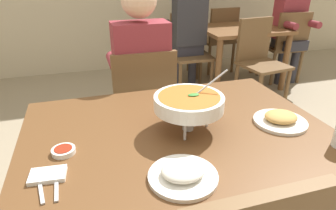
# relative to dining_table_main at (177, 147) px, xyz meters

# --- Properties ---
(dining_table_main) EXTENTS (1.34, 0.96, 0.73)m
(dining_table_main) POSITION_rel_dining_table_main_xyz_m (0.00, 0.00, 0.00)
(dining_table_main) COLOR brown
(dining_table_main) RESTS_ON ground_plane
(chair_diner_main) EXTENTS (0.44, 0.44, 0.90)m
(chair_diner_main) POSITION_rel_dining_table_main_xyz_m (-0.00, 0.77, -0.12)
(chair_diner_main) COLOR brown
(chair_diner_main) RESTS_ON ground_plane
(diner_main) EXTENTS (0.40, 0.45, 1.31)m
(diner_main) POSITION_rel_dining_table_main_xyz_m (0.00, 0.80, 0.12)
(diner_main) COLOR #2D2D38
(diner_main) RESTS_ON ground_plane
(curry_bowl) EXTENTS (0.33, 0.30, 0.26)m
(curry_bowl) POSITION_rel_dining_table_main_xyz_m (0.04, -0.01, 0.22)
(curry_bowl) COLOR silver
(curry_bowl) RESTS_ON dining_table_main
(rice_plate) EXTENTS (0.24, 0.24, 0.06)m
(rice_plate) POSITION_rel_dining_table_main_xyz_m (-0.09, -0.32, 0.12)
(rice_plate) COLOR white
(rice_plate) RESTS_ON dining_table_main
(appetizer_plate) EXTENTS (0.24, 0.24, 0.06)m
(appetizer_plate) POSITION_rel_dining_table_main_xyz_m (0.47, -0.08, 0.12)
(appetizer_plate) COLOR white
(appetizer_plate) RESTS_ON dining_table_main
(sauce_dish) EXTENTS (0.09, 0.09, 0.02)m
(sauce_dish) POSITION_rel_dining_table_main_xyz_m (-0.48, -0.05, 0.11)
(sauce_dish) COLOR white
(sauce_dish) RESTS_ON dining_table_main
(napkin_folded) EXTENTS (0.13, 0.09, 0.02)m
(napkin_folded) POSITION_rel_dining_table_main_xyz_m (-0.53, -0.18, 0.10)
(napkin_folded) COLOR white
(napkin_folded) RESTS_ON dining_table_main
(fork_utensil) EXTENTS (0.04, 0.17, 0.01)m
(fork_utensil) POSITION_rel_dining_table_main_xyz_m (-0.55, -0.23, 0.10)
(fork_utensil) COLOR silver
(fork_utensil) RESTS_ON dining_table_main
(spoon_utensil) EXTENTS (0.02, 0.17, 0.01)m
(spoon_utensil) POSITION_rel_dining_table_main_xyz_m (-0.50, -0.23, 0.10)
(spoon_utensil) COLOR silver
(spoon_utensil) RESTS_ON dining_table_main
(dining_table_far) EXTENTS (1.00, 0.80, 0.73)m
(dining_table_far) POSITION_rel_dining_table_main_xyz_m (1.50, 2.07, -0.03)
(dining_table_far) COLOR brown
(dining_table_far) RESTS_ON ground_plane
(chair_bg_left) EXTENTS (0.48, 0.48, 0.90)m
(chair_bg_left) POSITION_rel_dining_table_main_xyz_m (2.12, 1.99, -0.12)
(chair_bg_left) COLOR brown
(chair_bg_left) RESTS_ON ground_plane
(chair_bg_middle) EXTENTS (0.46, 0.46, 0.90)m
(chair_bg_middle) POSITION_rel_dining_table_main_xyz_m (0.86, 2.12, -0.12)
(chair_bg_middle) COLOR brown
(chair_bg_middle) RESTS_ON ground_plane
(chair_bg_right) EXTENTS (0.47, 0.47, 0.90)m
(chair_bg_right) POSITION_rel_dining_table_main_xyz_m (1.49, 2.60, -0.12)
(chair_bg_right) COLOR brown
(chair_bg_right) RESTS_ON ground_plane
(chair_bg_corner) EXTENTS (0.46, 0.46, 0.90)m
(chair_bg_corner) POSITION_rel_dining_table_main_xyz_m (0.99, 2.57, -0.12)
(chair_bg_corner) COLOR brown
(chair_bg_corner) RESTS_ON ground_plane
(chair_bg_window) EXTENTS (0.49, 0.49, 0.90)m
(chair_bg_window) POSITION_rel_dining_table_main_xyz_m (1.45, 1.57, -0.12)
(chair_bg_window) COLOR brown
(chair_bg_window) RESTS_ON ground_plane
(patron_bg_left) EXTENTS (0.40, 0.45, 1.31)m
(patron_bg_left) POSITION_rel_dining_table_main_xyz_m (2.14, 2.00, 0.12)
(patron_bg_left) COLOR #2D2D38
(patron_bg_left) RESTS_ON ground_plane
(patron_bg_middle) EXTENTS (0.40, 0.45, 1.31)m
(patron_bg_middle) POSITION_rel_dining_table_main_xyz_m (0.83, 2.10, 0.12)
(patron_bg_middle) COLOR #2D2D38
(patron_bg_middle) RESTS_ON ground_plane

